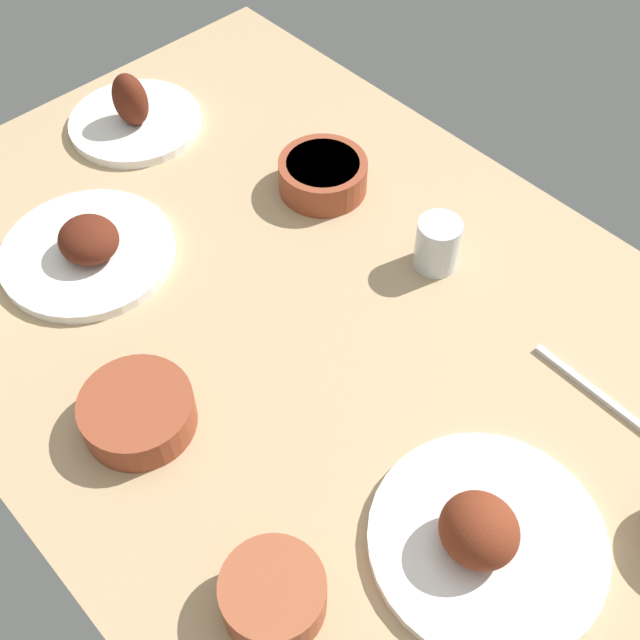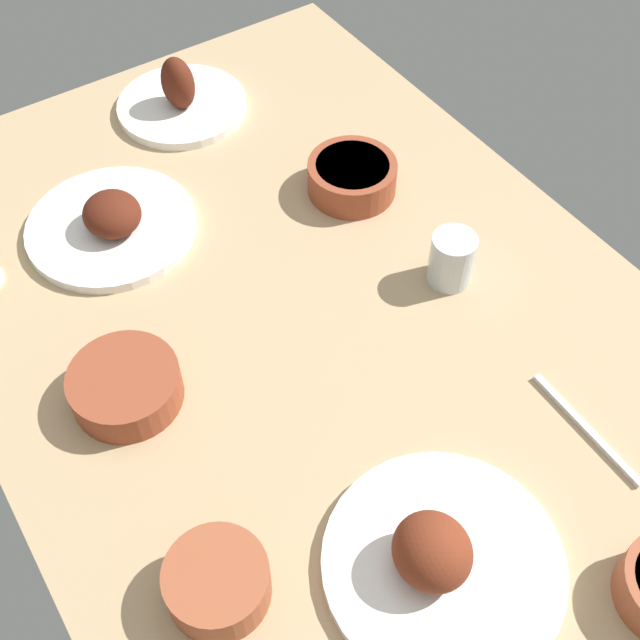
{
  "view_description": "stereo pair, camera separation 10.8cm",
  "coord_description": "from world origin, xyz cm",
  "px_view_note": "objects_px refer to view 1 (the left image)",
  "views": [
    {
      "loc": [
        48.83,
        -45.59,
        91.43
      ],
      "look_at": [
        0.0,
        0.0,
        6.0
      ],
      "focal_mm": 44.73,
      "sensor_mm": 36.0,
      "label": 1
    },
    {
      "loc": [
        55.56,
        -37.09,
        91.43
      ],
      "look_at": [
        0.0,
        0.0,
        6.0
      ],
      "focal_mm": 44.73,
      "sensor_mm": 36.0,
      "label": 2
    }
  ],
  "objects_px": {
    "plate_far_side": "(484,538)",
    "fork_loose": "(593,391)",
    "plate_near_viewer": "(134,116)",
    "bowl_soup": "(138,411)",
    "bowl_potatoes": "(323,174)",
    "water_tumbler": "(437,244)",
    "plate_center_main": "(88,249)",
    "bowl_pasta": "(273,594)"
  },
  "relations": [
    {
      "from": "plate_near_viewer",
      "to": "water_tumbler",
      "type": "bearing_deg",
      "value": 13.84
    },
    {
      "from": "water_tumbler",
      "to": "fork_loose",
      "type": "relative_size",
      "value": 0.44
    },
    {
      "from": "plate_far_side",
      "to": "plate_center_main",
      "type": "bearing_deg",
      "value": -173.33
    },
    {
      "from": "bowl_potatoes",
      "to": "plate_center_main",
      "type": "bearing_deg",
      "value": -109.42
    },
    {
      "from": "bowl_potatoes",
      "to": "water_tumbler",
      "type": "relative_size",
      "value": 1.73
    },
    {
      "from": "plate_near_viewer",
      "to": "bowl_potatoes",
      "type": "bearing_deg",
      "value": 21.36
    },
    {
      "from": "plate_center_main",
      "to": "bowl_pasta",
      "type": "height_order",
      "value": "plate_center_main"
    },
    {
      "from": "plate_center_main",
      "to": "fork_loose",
      "type": "relative_size",
      "value": 1.39
    },
    {
      "from": "water_tumbler",
      "to": "fork_loose",
      "type": "height_order",
      "value": "water_tumbler"
    },
    {
      "from": "plate_near_viewer",
      "to": "bowl_soup",
      "type": "distance_m",
      "value": 0.59
    },
    {
      "from": "bowl_pasta",
      "to": "plate_far_side",
      "type": "bearing_deg",
      "value": 62.68
    },
    {
      "from": "plate_far_side",
      "to": "plate_near_viewer",
      "type": "distance_m",
      "value": 0.9
    },
    {
      "from": "bowl_potatoes",
      "to": "bowl_pasta",
      "type": "height_order",
      "value": "bowl_pasta"
    },
    {
      "from": "plate_near_viewer",
      "to": "water_tumbler",
      "type": "height_order",
      "value": "plate_near_viewer"
    },
    {
      "from": "plate_center_main",
      "to": "water_tumbler",
      "type": "height_order",
      "value": "water_tumbler"
    },
    {
      "from": "bowl_pasta",
      "to": "bowl_soup",
      "type": "relative_size",
      "value": 0.8
    },
    {
      "from": "fork_loose",
      "to": "bowl_soup",
      "type": "bearing_deg",
      "value": -127.22
    },
    {
      "from": "plate_center_main",
      "to": "bowl_soup",
      "type": "relative_size",
      "value": 1.8
    },
    {
      "from": "bowl_potatoes",
      "to": "bowl_pasta",
      "type": "bearing_deg",
      "value": -47.71
    },
    {
      "from": "bowl_soup",
      "to": "water_tumbler",
      "type": "bearing_deg",
      "value": 81.42
    },
    {
      "from": "plate_far_side",
      "to": "plate_center_main",
      "type": "xyz_separation_m",
      "value": [
        -0.68,
        -0.08,
        -0.0
      ]
    },
    {
      "from": "bowl_potatoes",
      "to": "bowl_pasta",
      "type": "relative_size",
      "value": 1.22
    },
    {
      "from": "bowl_pasta",
      "to": "bowl_soup",
      "type": "distance_m",
      "value": 0.29
    },
    {
      "from": "bowl_soup",
      "to": "water_tumbler",
      "type": "distance_m",
      "value": 0.48
    },
    {
      "from": "plate_far_side",
      "to": "bowl_pasta",
      "type": "distance_m",
      "value": 0.24
    },
    {
      "from": "bowl_soup",
      "to": "water_tumbler",
      "type": "xyz_separation_m",
      "value": [
        0.07,
        0.47,
        0.01
      ]
    },
    {
      "from": "plate_far_side",
      "to": "water_tumbler",
      "type": "height_order",
      "value": "plate_far_side"
    },
    {
      "from": "plate_center_main",
      "to": "bowl_pasta",
      "type": "distance_m",
      "value": 0.59
    },
    {
      "from": "plate_far_side",
      "to": "bowl_pasta",
      "type": "relative_size",
      "value": 2.37
    },
    {
      "from": "plate_near_viewer",
      "to": "bowl_potatoes",
      "type": "relative_size",
      "value": 1.6
    },
    {
      "from": "plate_center_main",
      "to": "bowl_pasta",
      "type": "xyz_separation_m",
      "value": [
        0.57,
        -0.14,
        0.01
      ]
    },
    {
      "from": "plate_far_side",
      "to": "plate_near_viewer",
      "type": "height_order",
      "value": "plate_near_viewer"
    },
    {
      "from": "bowl_potatoes",
      "to": "bowl_pasta",
      "type": "distance_m",
      "value": 0.66
    },
    {
      "from": "plate_far_side",
      "to": "fork_loose",
      "type": "xyz_separation_m",
      "value": [
        -0.03,
        0.27,
        -0.02
      ]
    },
    {
      "from": "water_tumbler",
      "to": "fork_loose",
      "type": "bearing_deg",
      "value": -3.5
    },
    {
      "from": "bowl_pasta",
      "to": "plate_near_viewer",
      "type": "bearing_deg",
      "value": 155.07
    },
    {
      "from": "plate_far_side",
      "to": "bowl_potatoes",
      "type": "xyz_separation_m",
      "value": [
        -0.56,
        0.28,
        0.01
      ]
    },
    {
      "from": "bowl_soup",
      "to": "water_tumbler",
      "type": "relative_size",
      "value": 1.76
    },
    {
      "from": "plate_near_viewer",
      "to": "fork_loose",
      "type": "height_order",
      "value": "plate_near_viewer"
    },
    {
      "from": "bowl_potatoes",
      "to": "plate_far_side",
      "type": "bearing_deg",
      "value": -26.25
    },
    {
      "from": "plate_center_main",
      "to": "bowl_soup",
      "type": "xyz_separation_m",
      "value": [
        0.28,
        -0.11,
        0.01
      ]
    },
    {
      "from": "plate_far_side",
      "to": "water_tumbler",
      "type": "bearing_deg",
      "value": 139.02
    }
  ]
}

